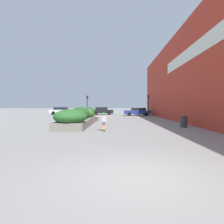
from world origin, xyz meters
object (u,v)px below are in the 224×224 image
object	(u,v)px
trash_bin	(184,122)
car_leftmost	(138,111)
car_center_right	(102,111)
car_center_left	(62,111)
car_rightmost	(185,111)
skateboarder	(104,119)
traffic_light_left	(87,102)
skateboard	(104,130)
traffic_light_right	(148,102)

from	to	relation	value
trash_bin	car_leftmost	distance (m)	19.32
car_leftmost	car_center_right	size ratio (longest dim) A/B	1.09
car_center_left	car_rightmost	size ratio (longest dim) A/B	1.02
car_center_right	car_leftmost	bearing A→B (deg)	58.93
car_center_left	car_rightmost	xyz separation A→B (m)	(23.99, 0.86, -0.00)
skateboarder	traffic_light_left	world-z (taller)	traffic_light_left
car_leftmost	car_center_left	xyz separation A→B (m)	(-14.28, 2.94, 0.06)
car_center_left	skateboarder	bearing A→B (deg)	21.40
skateboarder	trash_bin	bearing A→B (deg)	12.94
traffic_light_left	skateboard	bearing A→B (deg)	-78.31
skateboarder	traffic_light_right	size ratio (longest dim) A/B	0.33
skateboard	trash_bin	xyz separation A→B (m)	(6.24, 2.48, 0.37)
trash_bin	car_center_left	bearing A→B (deg)	125.64
car_center_right	trash_bin	bearing A→B (deg)	19.35
car_center_right	car_rightmost	distance (m)	16.21
car_leftmost	car_center_right	bearing A→B (deg)	58.93
car_leftmost	traffic_light_left	xyz separation A→B (m)	(-8.36, -3.59, 1.56)
car_center_right	traffic_light_right	world-z (taller)	traffic_light_right
car_center_left	car_center_right	size ratio (longest dim) A/B	1.04
car_center_right	car_center_left	bearing A→B (deg)	-82.84
skateboard	car_center_right	world-z (taller)	car_center_right
skateboarder	traffic_light_right	bearing A→B (deg)	63.43
trash_bin	car_rightmost	world-z (taller)	car_rightmost
car_leftmost	car_rightmost	distance (m)	10.43
skateboard	car_center_left	world-z (taller)	car_center_left
car_rightmost	traffic_light_right	bearing A→B (deg)	129.35
skateboard	car_rightmost	bearing A→B (deg)	52.01
car_center_left	car_rightmost	distance (m)	24.00
skateboarder	traffic_light_right	distance (m)	19.75
traffic_light_left	traffic_light_right	xyz separation A→B (m)	(9.80, 0.61, 0.09)
skateboard	trash_bin	distance (m)	6.73
skateboard	car_center_left	size ratio (longest dim) A/B	0.15
skateboarder	car_center_left	world-z (taller)	car_center_left
car_leftmost	traffic_light_left	world-z (taller)	traffic_light_left
skateboard	traffic_light_right	bearing A→B (deg)	63.43
trash_bin	traffic_light_left	size ratio (longest dim) A/B	0.26
skateboard	car_center_right	distance (m)	25.72
car_leftmost	car_rightmost	xyz separation A→B (m)	(9.71, 3.80, 0.06)
trash_bin	car_center_left	distance (m)	27.30
skateboard	car_leftmost	bearing A→B (deg)	69.32
car_center_left	car_rightmost	world-z (taller)	car_rightmost
car_center_left	traffic_light_right	xyz separation A→B (m)	(15.71, -5.93, 1.59)
car_rightmost	traffic_light_right	world-z (taller)	traffic_light_right
car_center_right	car_rightmost	world-z (taller)	car_rightmost
car_center_right	car_rightmost	bearing A→B (deg)	89.58
skateboarder	car_center_right	xyz separation A→B (m)	(-1.89, 25.64, -0.02)
car_center_left	car_center_right	distance (m)	7.83
skateboard	trash_bin	world-z (taller)	trash_bin
skateboard	traffic_light_right	size ratio (longest dim) A/B	0.19
skateboard	traffic_light_left	bearing A→B (deg)	93.00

